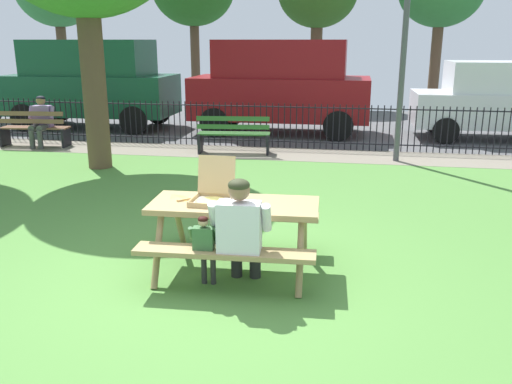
{
  "coord_description": "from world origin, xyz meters",
  "views": [
    {
      "loc": [
        1.36,
        -4.99,
        2.45
      ],
      "look_at": [
        0.32,
        0.9,
        0.75
      ],
      "focal_mm": 37.61,
      "sensor_mm": 36.0,
      "label": 1
    }
  ],
  "objects_px": {
    "park_bench_left": "(34,129)",
    "lamp_post_walkway": "(406,19)",
    "adult_at_table": "(241,229)",
    "park_bench_center": "(234,135)",
    "pizza_slice_on_table": "(180,198)",
    "person_on_park_bench": "(41,119)",
    "parked_car_left": "(91,82)",
    "picnic_table_foreground": "(234,218)",
    "pizza_box_open": "(213,193)",
    "parked_car_right": "(503,100)",
    "parked_car_center": "(281,84)",
    "child_at_table": "(205,244)"
  },
  "relations": [
    {
      "from": "park_bench_center",
      "to": "adult_at_table",
      "type": "bearing_deg",
      "value": -77.13
    },
    {
      "from": "adult_at_table",
      "to": "parked_car_right",
      "type": "height_order",
      "value": "parked_car_right"
    },
    {
      "from": "park_bench_center",
      "to": "person_on_park_bench",
      "type": "bearing_deg",
      "value": 179.77
    },
    {
      "from": "picnic_table_foreground",
      "to": "lamp_post_walkway",
      "type": "bearing_deg",
      "value": 70.1
    },
    {
      "from": "person_on_park_bench",
      "to": "parked_car_left",
      "type": "height_order",
      "value": "parked_car_left"
    },
    {
      "from": "picnic_table_foreground",
      "to": "pizza_box_open",
      "type": "xyz_separation_m",
      "value": [
        -0.24,
        0.01,
        0.26
      ]
    },
    {
      "from": "pizza_slice_on_table",
      "to": "person_on_park_bench",
      "type": "xyz_separation_m",
      "value": [
        -5.37,
        6.11,
        -0.12
      ]
    },
    {
      "from": "pizza_box_open",
      "to": "parked_car_right",
      "type": "bearing_deg",
      "value": 60.27
    },
    {
      "from": "picnic_table_foreground",
      "to": "parked_car_right",
      "type": "relative_size",
      "value": 0.42
    },
    {
      "from": "person_on_park_bench",
      "to": "parked_car_center",
      "type": "bearing_deg",
      "value": 28.67
    },
    {
      "from": "parked_car_center",
      "to": "pizza_box_open",
      "type": "bearing_deg",
      "value": -87.13
    },
    {
      "from": "adult_at_table",
      "to": "person_on_park_bench",
      "type": "bearing_deg",
      "value": 132.79
    },
    {
      "from": "lamp_post_walkway",
      "to": "parked_car_right",
      "type": "height_order",
      "value": "lamp_post_walkway"
    },
    {
      "from": "parked_car_left",
      "to": "parked_car_right",
      "type": "bearing_deg",
      "value": -0.0
    },
    {
      "from": "pizza_box_open",
      "to": "parked_car_center",
      "type": "bearing_deg",
      "value": 92.87
    },
    {
      "from": "person_on_park_bench",
      "to": "parked_car_right",
      "type": "relative_size",
      "value": 0.27
    },
    {
      "from": "picnic_table_foreground",
      "to": "parked_car_left",
      "type": "bearing_deg",
      "value": 124.0
    },
    {
      "from": "pizza_box_open",
      "to": "child_at_table",
      "type": "bearing_deg",
      "value": -84.88
    },
    {
      "from": "parked_car_left",
      "to": "parked_car_center",
      "type": "relative_size",
      "value": 1.0
    },
    {
      "from": "pizza_slice_on_table",
      "to": "parked_car_center",
      "type": "bearing_deg",
      "value": 90.4
    },
    {
      "from": "park_bench_left",
      "to": "lamp_post_walkway",
      "type": "distance_m",
      "value": 8.71
    },
    {
      "from": "picnic_table_foreground",
      "to": "pizza_slice_on_table",
      "type": "height_order",
      "value": "pizza_slice_on_table"
    },
    {
      "from": "park_bench_center",
      "to": "child_at_table",
      "type": "bearing_deg",
      "value": -80.16
    },
    {
      "from": "person_on_park_bench",
      "to": "parked_car_right",
      "type": "bearing_deg",
      "value": 14.86
    },
    {
      "from": "person_on_park_bench",
      "to": "parked_car_left",
      "type": "bearing_deg",
      "value": 92.4
    },
    {
      "from": "adult_at_table",
      "to": "park_bench_center",
      "type": "relative_size",
      "value": 0.73
    },
    {
      "from": "picnic_table_foreground",
      "to": "adult_at_table",
      "type": "xyz_separation_m",
      "value": [
        0.17,
        -0.49,
        0.06
      ]
    },
    {
      "from": "adult_at_table",
      "to": "person_on_park_bench",
      "type": "relative_size",
      "value": 1.0
    },
    {
      "from": "park_bench_center",
      "to": "lamp_post_walkway",
      "type": "relative_size",
      "value": 0.34
    },
    {
      "from": "pizza_box_open",
      "to": "park_bench_left",
      "type": "xyz_separation_m",
      "value": [
        -5.96,
        6.14,
        -0.44
      ]
    },
    {
      "from": "lamp_post_walkway",
      "to": "adult_at_table",
      "type": "bearing_deg",
      "value": -107.12
    },
    {
      "from": "pizza_box_open",
      "to": "pizza_slice_on_table",
      "type": "height_order",
      "value": "pizza_box_open"
    },
    {
      "from": "park_bench_center",
      "to": "parked_car_center",
      "type": "height_order",
      "value": "parked_car_center"
    },
    {
      "from": "park_bench_center",
      "to": "picnic_table_foreground",
      "type": "bearing_deg",
      "value": -77.65
    },
    {
      "from": "picnic_table_foreground",
      "to": "parked_car_left",
      "type": "relative_size",
      "value": 0.39
    },
    {
      "from": "pizza_box_open",
      "to": "child_at_table",
      "type": "xyz_separation_m",
      "value": [
        0.05,
        -0.55,
        -0.36
      ]
    },
    {
      "from": "pizza_slice_on_table",
      "to": "parked_car_right",
      "type": "relative_size",
      "value": 0.07
    },
    {
      "from": "pizza_box_open",
      "to": "person_on_park_bench",
      "type": "distance_m",
      "value": 8.44
    },
    {
      "from": "parked_car_right",
      "to": "parked_car_left",
      "type": "bearing_deg",
      "value": 180.0
    },
    {
      "from": "child_at_table",
      "to": "parked_car_left",
      "type": "relative_size",
      "value": 0.17
    },
    {
      "from": "park_bench_center",
      "to": "lamp_post_walkway",
      "type": "height_order",
      "value": "lamp_post_walkway"
    },
    {
      "from": "picnic_table_foreground",
      "to": "parked_car_left",
      "type": "distance_m",
      "value": 10.97
    },
    {
      "from": "person_on_park_bench",
      "to": "parked_car_left",
      "type": "distance_m",
      "value": 2.98
    },
    {
      "from": "adult_at_table",
      "to": "child_at_table",
      "type": "relative_size",
      "value": 1.48
    },
    {
      "from": "picnic_table_foreground",
      "to": "park_bench_center",
      "type": "relative_size",
      "value": 1.14
    },
    {
      "from": "pizza_slice_on_table",
      "to": "person_on_park_bench",
      "type": "distance_m",
      "value": 8.14
    },
    {
      "from": "pizza_box_open",
      "to": "child_at_table",
      "type": "height_order",
      "value": "pizza_box_open"
    },
    {
      "from": "lamp_post_walkway",
      "to": "parked_car_center",
      "type": "bearing_deg",
      "value": 132.9
    },
    {
      "from": "pizza_box_open",
      "to": "parked_car_left",
      "type": "bearing_deg",
      "value": 123.0
    },
    {
      "from": "park_bench_left",
      "to": "parked_car_center",
      "type": "distance_m",
      "value": 6.3
    }
  ]
}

